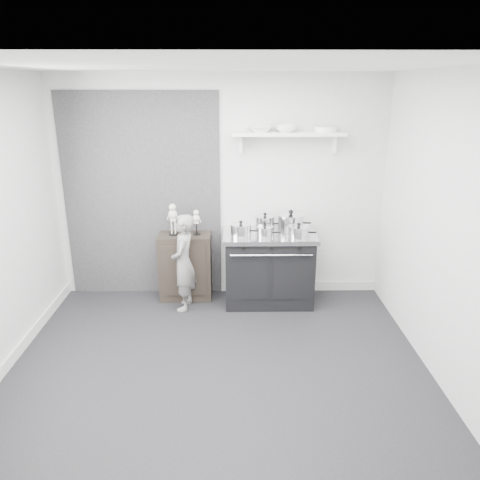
# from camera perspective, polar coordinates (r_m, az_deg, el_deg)

# --- Properties ---
(ground) EXTENTS (4.00, 4.00, 0.00)m
(ground) POSITION_cam_1_polar(r_m,az_deg,el_deg) (4.59, -2.79, -15.51)
(ground) COLOR black
(ground) RESTS_ON ground
(room_shell) EXTENTS (4.02, 3.62, 2.71)m
(room_shell) POSITION_cam_1_polar(r_m,az_deg,el_deg) (4.07, -4.34, 5.24)
(room_shell) COLOR silver
(room_shell) RESTS_ON ground
(wall_shelf) EXTENTS (1.30, 0.26, 0.24)m
(wall_shelf) POSITION_cam_1_polar(r_m,az_deg,el_deg) (5.54, 5.94, 12.64)
(wall_shelf) COLOR white
(wall_shelf) RESTS_ON room_shell
(stove) EXTENTS (1.10, 0.69, 0.88)m
(stove) POSITION_cam_1_polar(r_m,az_deg,el_deg) (5.71, 3.52, -3.34)
(stove) COLOR black
(stove) RESTS_ON ground
(side_cabinet) EXTENTS (0.64, 0.37, 0.83)m
(side_cabinet) POSITION_cam_1_polar(r_m,az_deg,el_deg) (5.86, -6.63, -3.18)
(side_cabinet) COLOR black
(side_cabinet) RESTS_ON ground
(child) EXTENTS (0.32, 0.45, 1.16)m
(child) POSITION_cam_1_polar(r_m,az_deg,el_deg) (5.51, -6.90, -2.76)
(child) COLOR gray
(child) RESTS_ON ground
(pot_front_left) EXTENTS (0.33, 0.24, 0.19)m
(pot_front_left) POSITION_cam_1_polar(r_m,az_deg,el_deg) (5.41, 0.11, 1.22)
(pot_front_left) COLOR silver
(pot_front_left) RESTS_ON stove
(pot_back_left) EXTENTS (0.32, 0.24, 0.22)m
(pot_back_left) POSITION_cam_1_polar(r_m,az_deg,el_deg) (5.63, 3.05, 2.08)
(pot_back_left) COLOR silver
(pot_back_left) RESTS_ON stove
(pot_back_right) EXTENTS (0.41, 0.32, 0.26)m
(pot_back_right) POSITION_cam_1_polar(r_m,az_deg,el_deg) (5.65, 6.19, 2.16)
(pot_back_right) COLOR silver
(pot_back_right) RESTS_ON stove
(pot_front_right) EXTENTS (0.33, 0.24, 0.18)m
(pot_front_right) POSITION_cam_1_polar(r_m,az_deg,el_deg) (5.40, 7.15, 1.00)
(pot_front_right) COLOR silver
(pot_front_right) RESTS_ON stove
(pot_front_center) EXTENTS (0.28, 0.19, 0.16)m
(pot_front_center) POSITION_cam_1_polar(r_m,az_deg,el_deg) (5.39, 3.05, 1.00)
(pot_front_center) COLOR silver
(pot_front_center) RESTS_ON stove
(skeleton_full) EXTENTS (0.12, 0.08, 0.44)m
(skeleton_full) POSITION_cam_1_polar(r_m,az_deg,el_deg) (5.67, -8.18, 2.80)
(skeleton_full) COLOR beige
(skeleton_full) RESTS_ON side_cabinet
(skeleton_torso) EXTENTS (0.10, 0.06, 0.35)m
(skeleton_torso) POSITION_cam_1_polar(r_m,az_deg,el_deg) (5.65, -5.34, 2.38)
(skeleton_torso) COLOR beige
(skeleton_torso) RESTS_ON side_cabinet
(bowl_large) EXTENTS (0.28, 0.28, 0.07)m
(bowl_large) POSITION_cam_1_polar(r_m,az_deg,el_deg) (5.50, 2.53, 13.37)
(bowl_large) COLOR white
(bowl_large) RESTS_ON wall_shelf
(bowl_small) EXTENTS (0.25, 0.25, 0.08)m
(bowl_small) POSITION_cam_1_polar(r_m,az_deg,el_deg) (5.53, 5.66, 13.37)
(bowl_small) COLOR white
(bowl_small) RESTS_ON wall_shelf
(plate_stack) EXTENTS (0.26, 0.26, 0.06)m
(plate_stack) POSITION_cam_1_polar(r_m,az_deg,el_deg) (5.60, 10.37, 13.14)
(plate_stack) COLOR white
(plate_stack) RESTS_ON wall_shelf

